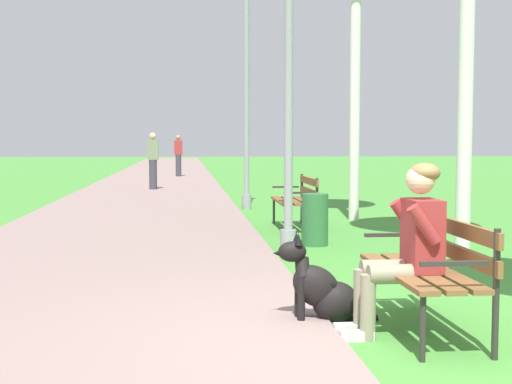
{
  "coord_description": "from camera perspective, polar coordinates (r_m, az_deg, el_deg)",
  "views": [
    {
      "loc": [
        -1.32,
        -4.6,
        1.4
      ],
      "look_at": [
        -0.61,
        2.37,
        0.9
      ],
      "focal_mm": 49.55,
      "sensor_mm": 36.0,
      "label": 1
    }
  ],
  "objects": [
    {
      "name": "ground_plane",
      "position": [
        4.98,
        9.99,
        -12.32
      ],
      "size": [
        120.0,
        120.0,
        0.0
      ],
      "primitive_type": "plane",
      "color": "#478E38"
    },
    {
      "name": "paved_path",
      "position": [
        28.64,
        -7.64,
        1.31
      ],
      "size": [
        4.04,
        60.0,
        0.04
      ],
      "primitive_type": "cube",
      "color": "gray",
      "rests_on": "ground"
    },
    {
      "name": "park_bench_near",
      "position": [
        5.36,
        13.97,
        -5.59
      ],
      "size": [
        0.55,
        1.5,
        0.85
      ],
      "color": "brown",
      "rests_on": "ground"
    },
    {
      "name": "park_bench_mid",
      "position": [
        11.33,
        3.39,
        -0.41
      ],
      "size": [
        0.55,
        1.5,
        0.85
      ],
      "color": "brown",
      "rests_on": "ground"
    },
    {
      "name": "person_seated_on_near_bench",
      "position": [
        5.2,
        12.13,
        -3.98
      ],
      "size": [
        0.74,
        0.49,
        1.25
      ],
      "color": "gray",
      "rests_on": "ground"
    },
    {
      "name": "dog_black",
      "position": [
        5.53,
        5.36,
        -7.85
      ],
      "size": [
        0.83,
        0.29,
        0.71
      ],
      "color": "black",
      "rests_on": "ground"
    },
    {
      "name": "lamp_post_near",
      "position": [
        8.83,
        2.66,
        10.04
      ],
      "size": [
        0.24,
        0.24,
        4.48
      ],
      "color": "gray",
      "rests_on": "ground"
    },
    {
      "name": "lamp_post_mid",
      "position": [
        14.62,
        -0.77,
        8.19
      ],
      "size": [
        0.24,
        0.24,
        4.73
      ],
      "color": "gray",
      "rests_on": "ground"
    },
    {
      "name": "litter_bin",
      "position": [
        9.54,
        4.77,
        -2.24
      ],
      "size": [
        0.36,
        0.36,
        0.7
      ],
      "primitive_type": "cylinder",
      "color": "#2D6638",
      "rests_on": "ground"
    },
    {
      "name": "pedestrian_distant",
      "position": [
        20.27,
        -8.32,
        2.48
      ],
      "size": [
        0.32,
        0.22,
        1.65
      ],
      "color": "#383842",
      "rests_on": "ground"
    },
    {
      "name": "pedestrian_further_distant",
      "position": [
        27.71,
        -6.28,
        2.93
      ],
      "size": [
        0.32,
        0.22,
        1.65
      ],
      "color": "#383842",
      "rests_on": "ground"
    }
  ]
}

